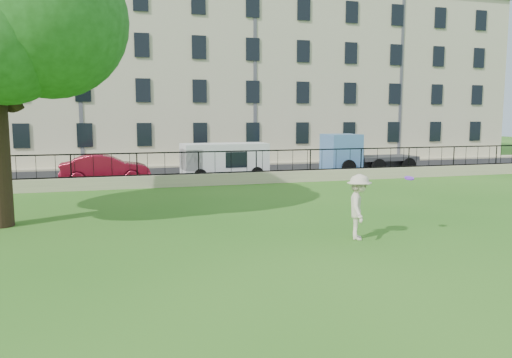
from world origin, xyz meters
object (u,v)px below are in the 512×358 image
object	(u,v)px
blue_truck	(368,153)
frisbee	(409,178)
red_sedan	(105,169)
white_van	(225,161)
man	(359,207)

from	to	relation	value
blue_truck	frisbee	bearing A→B (deg)	-116.68
red_sedan	white_van	bearing A→B (deg)	-91.94
frisbee	red_sedan	bearing A→B (deg)	120.20
man	blue_truck	world-z (taller)	blue_truck
blue_truck	man	bearing A→B (deg)	-121.34
red_sedan	blue_truck	world-z (taller)	blue_truck
frisbee	blue_truck	xyz separation A→B (m)	(7.15, 15.39, -0.53)
blue_truck	red_sedan	bearing A→B (deg)	-178.92
red_sedan	blue_truck	size ratio (longest dim) A/B	0.80
man	frisbee	world-z (taller)	man
man	white_van	size ratio (longest dim) A/B	0.40
man	frisbee	xyz separation A→B (m)	(1.50, -0.15, 0.79)
red_sedan	blue_truck	bearing A→B (deg)	-89.08
red_sedan	white_van	distance (m)	6.37
man	blue_truck	bearing A→B (deg)	-4.28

